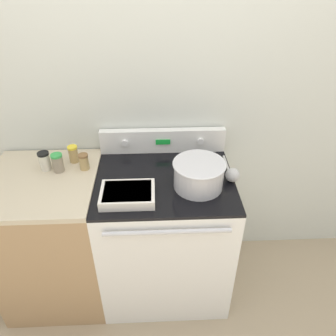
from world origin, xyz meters
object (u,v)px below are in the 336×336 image
(spice_jar_yellow_cap, at_px, (73,154))
(spice_jar_brown_cap, at_px, (84,162))
(ladle, at_px, (232,174))
(casserole_dish, at_px, (128,194))
(spice_jar_black_cap, at_px, (45,161))
(mixing_bowl, at_px, (199,173))
(spice_jar_green_cap, at_px, (58,163))

(spice_jar_yellow_cap, bearing_deg, spice_jar_brown_cap, -47.33)
(ladle, bearing_deg, casserole_dish, -166.36)
(spice_jar_yellow_cap, distance_m, spice_jar_black_cap, 0.17)
(spice_jar_brown_cap, distance_m, spice_jar_yellow_cap, 0.11)
(spice_jar_brown_cap, bearing_deg, spice_jar_black_cap, 178.70)
(casserole_dish, distance_m, ladle, 0.59)
(casserole_dish, bearing_deg, ladle, 13.64)
(ladle, height_order, spice_jar_black_cap, spice_jar_black_cap)
(mixing_bowl, xyz_separation_m, casserole_dish, (-0.38, -0.09, -0.06))
(ladle, xyz_separation_m, spice_jar_yellow_cap, (-0.91, 0.21, 0.03))
(spice_jar_yellow_cap, bearing_deg, mixing_bowl, -20.00)
(spice_jar_yellow_cap, xyz_separation_m, spice_jar_black_cap, (-0.15, -0.08, 0.00))
(mixing_bowl, bearing_deg, spice_jar_brown_cap, 164.37)
(ladle, relative_size, spice_jar_yellow_cap, 2.77)
(spice_jar_brown_cap, xyz_separation_m, spice_jar_yellow_cap, (-0.08, 0.08, 0.00))
(ladle, bearing_deg, spice_jar_green_cap, 173.35)
(mixing_bowl, relative_size, spice_jar_green_cap, 2.57)
(spice_jar_brown_cap, bearing_deg, ladle, -8.83)
(spice_jar_black_cap, bearing_deg, spice_jar_yellow_cap, 27.32)
(spice_jar_brown_cap, bearing_deg, mixing_bowl, -15.63)
(mixing_bowl, height_order, spice_jar_brown_cap, mixing_bowl)
(spice_jar_green_cap, bearing_deg, casserole_dish, -31.80)
(mixing_bowl, xyz_separation_m, spice_jar_black_cap, (-0.87, 0.18, -0.02))
(spice_jar_yellow_cap, distance_m, spice_jar_green_cap, 0.12)
(spice_jar_green_cap, relative_size, spice_jar_black_cap, 0.99)
(casserole_dish, distance_m, spice_jar_green_cap, 0.48)
(casserole_dish, bearing_deg, spice_jar_yellow_cap, 134.10)
(casserole_dish, bearing_deg, mixing_bowl, 13.32)
(ladle, xyz_separation_m, spice_jar_brown_cap, (-0.84, 0.13, 0.02))
(spice_jar_brown_cap, distance_m, spice_jar_black_cap, 0.22)
(casserole_dish, height_order, spice_jar_yellow_cap, spice_jar_yellow_cap)
(spice_jar_green_cap, distance_m, spice_jar_black_cap, 0.08)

